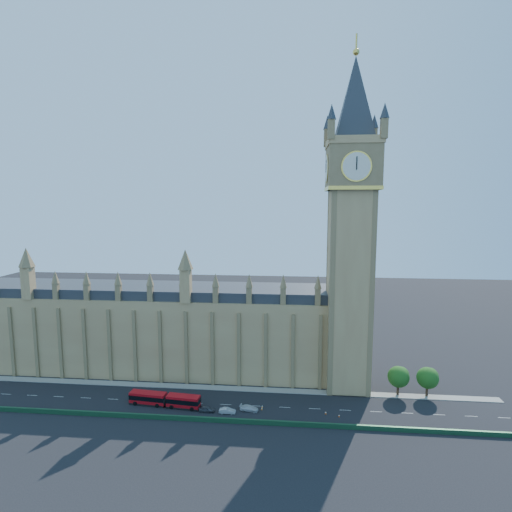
# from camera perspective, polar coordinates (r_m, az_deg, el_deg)

# --- Properties ---
(ground) EXTENTS (400.00, 400.00, 0.00)m
(ground) POSITION_cam_1_polar(r_m,az_deg,el_deg) (116.86, -6.39, -20.25)
(ground) COLOR black
(ground) RESTS_ON ground
(palace_westminster) EXTENTS (120.00, 20.00, 28.00)m
(palace_westminster) POSITION_cam_1_polar(r_m,az_deg,el_deg) (137.89, -14.93, -9.86)
(palace_westminster) COLOR #AB8152
(palace_westminster) RESTS_ON ground
(elizabeth_tower) EXTENTS (20.59, 20.59, 105.00)m
(elizabeth_tower) POSITION_cam_1_polar(r_m,az_deg,el_deg) (116.45, 13.50, 7.39)
(elizabeth_tower) COLOR #AB8152
(elizabeth_tower) RESTS_ON ground
(bridge_parapet) EXTENTS (160.00, 0.60, 1.20)m
(bridge_parapet) POSITION_cam_1_polar(r_m,az_deg,el_deg) (108.85, -7.44, -22.12)
(bridge_parapet) COLOR #1E4C2D
(bridge_parapet) RESTS_ON ground
(kerb_north) EXTENTS (160.00, 3.00, 0.16)m
(kerb_north) POSITION_cam_1_polar(r_m,az_deg,el_deg) (125.15, -5.46, -18.24)
(kerb_north) COLOR gray
(kerb_north) RESTS_ON ground
(tree_east_near) EXTENTS (6.00, 6.00, 8.50)m
(tree_east_near) POSITION_cam_1_polar(r_m,az_deg,el_deg) (125.16, 19.78, -15.86)
(tree_east_near) COLOR #382619
(tree_east_near) RESTS_ON ground
(tree_east_far) EXTENTS (6.00, 6.00, 8.50)m
(tree_east_far) POSITION_cam_1_polar(r_m,az_deg,el_deg) (127.34, 23.40, -15.63)
(tree_east_far) COLOR #382619
(tree_east_far) RESTS_ON ground
(red_bus) EXTENTS (19.82, 4.75, 3.34)m
(red_bus) POSITION_cam_1_polar(r_m,az_deg,el_deg) (117.15, -12.92, -19.36)
(red_bus) COLOR #BA0C14
(red_bus) RESTS_ON ground
(car_grey) EXTENTS (4.14, 1.70, 1.40)m
(car_grey) POSITION_cam_1_polar(r_m,az_deg,el_deg) (112.91, -7.04, -20.90)
(car_grey) COLOR #46474E
(car_grey) RESTS_ON ground
(car_silver) EXTENTS (4.33, 1.59, 1.42)m
(car_silver) POSITION_cam_1_polar(r_m,az_deg,el_deg) (111.75, -4.12, -21.18)
(car_silver) COLOR #B1B5B9
(car_silver) RESTS_ON ground
(car_white) EXTENTS (5.18, 2.67, 1.44)m
(car_white) POSITION_cam_1_polar(r_m,az_deg,el_deg) (112.63, -0.99, -20.91)
(car_white) COLOR silver
(car_white) RESTS_ON ground
(cone_a) EXTENTS (0.60, 0.60, 0.75)m
(cone_a) POSITION_cam_1_polar(r_m,az_deg,el_deg) (112.73, 9.93, -21.20)
(cone_a) COLOR black
(cone_a) RESTS_ON ground
(cone_b) EXTENTS (0.51, 0.51, 0.65)m
(cone_b) POSITION_cam_1_polar(r_m,az_deg,el_deg) (113.28, 0.85, -20.97)
(cone_b) COLOR black
(cone_b) RESTS_ON ground
(cone_c) EXTENTS (0.42, 0.42, 0.65)m
(cone_c) POSITION_cam_1_polar(r_m,az_deg,el_deg) (114.23, 0.89, -20.71)
(cone_c) COLOR black
(cone_c) RESTS_ON ground
(cone_d) EXTENTS (0.47, 0.47, 0.63)m
(cone_d) POSITION_cam_1_polar(r_m,az_deg,el_deg) (112.16, 11.78, -21.44)
(cone_d) COLOR black
(cone_d) RESTS_ON ground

